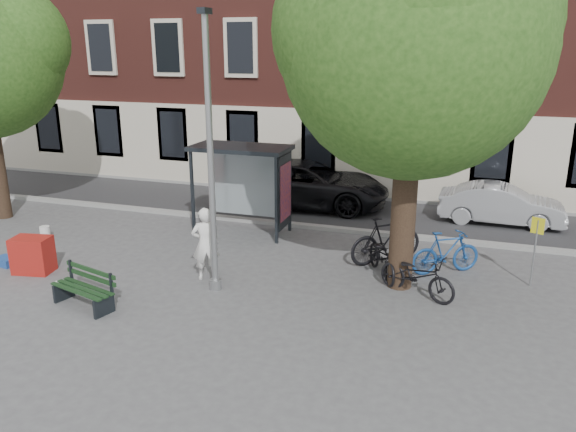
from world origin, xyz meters
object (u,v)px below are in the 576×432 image
(painter, at_px, (205,244))
(red_stand, at_px, (33,255))
(bike_d, at_px, (386,239))
(bus_shelter, at_px, (255,170))
(bench, at_px, (84,290))
(bike_b, at_px, (446,252))
(notice_sign, at_px, (536,239))
(bike_c, at_px, (382,257))
(car_silver, at_px, (501,204))
(bike_a, at_px, (417,275))
(car_dark, at_px, (307,184))
(lamppost, at_px, (211,171))

(painter, relative_size, red_stand, 1.97)
(painter, bearing_deg, bike_d, -179.30)
(bus_shelter, bearing_deg, bench, -106.09)
(bike_b, relative_size, notice_sign, 1.09)
(bench, height_order, notice_sign, notice_sign)
(bike_b, height_order, bike_d, bike_d)
(bike_c, bearing_deg, car_silver, 35.14)
(car_silver, distance_m, notice_sign, 4.94)
(bike_d, bearing_deg, bench, 86.16)
(bike_b, relative_size, bike_d, 0.87)
(bus_shelter, distance_m, bike_c, 4.87)
(bench, height_order, bike_b, bike_b)
(red_stand, xyz_separation_m, notice_sign, (11.62, 2.94, 0.71))
(bike_a, xyz_separation_m, bike_b, (0.53, 1.56, 0.05))
(painter, bearing_deg, bus_shelter, -118.52)
(car_dark, xyz_separation_m, notice_sign, (6.90, -4.93, 0.37))
(lamppost, distance_m, bike_a, 5.10)
(bike_d, bearing_deg, car_dark, -5.06)
(bus_shelter, xyz_separation_m, bike_d, (4.07, -1.21, -1.29))
(bike_c, bearing_deg, painter, 172.97)
(bus_shelter, bearing_deg, car_dark, 79.29)
(bus_shelter, distance_m, red_stand, 6.32)
(lamppost, relative_size, car_dark, 1.08)
(bike_b, relative_size, car_silver, 0.48)
(lamppost, height_order, car_silver, lamppost)
(painter, xyz_separation_m, car_dark, (0.48, 6.90, -0.10))
(lamppost, xyz_separation_m, painter, (-0.47, 0.50, -1.90))
(bench, xyz_separation_m, bike_c, (5.80, 3.63, 0.11))
(notice_sign, bearing_deg, bench, -131.96)
(lamppost, distance_m, bike_d, 5.00)
(painter, relative_size, bike_c, 0.96)
(bench, bearing_deg, painter, 65.97)
(notice_sign, bearing_deg, red_stand, -142.05)
(car_dark, bearing_deg, bike_b, -138.07)
(bike_a, distance_m, red_stand, 9.27)
(red_stand, bearing_deg, lamppost, 5.81)
(bike_d, xyz_separation_m, car_dark, (-3.44, 4.50, 0.16))
(bike_a, relative_size, bike_c, 1.01)
(bus_shelter, relative_size, bench, 1.72)
(car_dark, bearing_deg, lamppost, 175.82)
(car_silver, bearing_deg, bench, 137.55)
(painter, height_order, bike_c, painter)
(bus_shelter, bearing_deg, lamppost, -81.57)
(bus_shelter, distance_m, bench, 6.22)
(notice_sign, bearing_deg, bus_shelter, -168.57)
(lamppost, height_order, bike_b, lamppost)
(lamppost, height_order, bike_d, lamppost)
(bike_c, bearing_deg, lamppost, -178.06)
(bench, xyz_separation_m, bike_a, (6.71, 2.75, 0.12))
(painter, bearing_deg, red_stand, -17.77)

